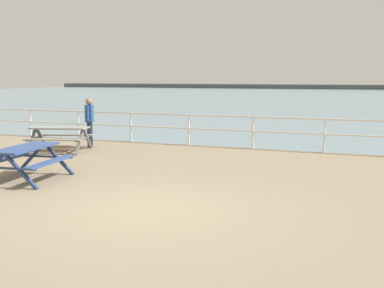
# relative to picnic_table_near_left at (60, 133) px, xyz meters

# --- Properties ---
(ground_plane) EXTENTS (30.00, 24.00, 0.20)m
(ground_plane) POSITION_rel_picnic_table_near_left_xyz_m (5.63, -4.93, -0.68)
(ground_plane) COLOR gray
(sea_band) EXTENTS (142.00, 90.00, 0.01)m
(sea_band) POSITION_rel_picnic_table_near_left_xyz_m (5.63, 47.82, -0.58)
(sea_band) COLOR gray
(sea_band) RESTS_ON ground
(distant_shoreline) EXTENTS (142.00, 6.00, 1.80)m
(distant_shoreline) POSITION_rel_picnic_table_near_left_xyz_m (5.63, 90.82, -0.58)
(distant_shoreline) COLOR #4C4C47
(distant_shoreline) RESTS_ON ground
(seaward_railing) EXTENTS (23.07, 0.07, 1.08)m
(seaward_railing) POSITION_rel_picnic_table_near_left_xyz_m (5.63, 2.82, 0.18)
(seaward_railing) COLOR white
(seaward_railing) RESTS_ON ground
(picnic_table_near_left) EXTENTS (2.15, 1.94, 0.80)m
(picnic_table_near_left) POSITION_rel_picnic_table_near_left_xyz_m (0.00, 0.00, 0.00)
(picnic_table_near_left) COLOR gray
(picnic_table_near_left) RESTS_ON ground
(picnic_table_mid_centre) EXTENTS (1.74, 1.98, 0.80)m
(picnic_table_mid_centre) POSITION_rel_picnic_table_near_left_xyz_m (1.98, -3.83, 0.00)
(picnic_table_mid_centre) COLOR #334C84
(picnic_table_mid_centre) RESTS_ON ground
(visitor) EXTENTS (0.32, 0.50, 1.66)m
(visitor) POSITION_rel_picnic_table_near_left_xyz_m (0.39, 1.11, 0.36)
(visitor) COLOR #1E2338
(visitor) RESTS_ON ground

